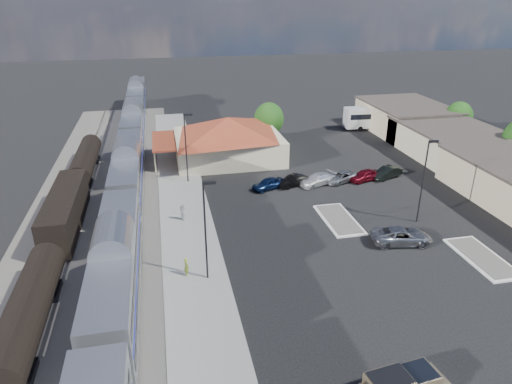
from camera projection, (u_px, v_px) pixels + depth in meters
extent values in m
plane|color=black|center=(309.00, 233.00, 46.28)|extent=(280.00, 280.00, 0.00)
cube|color=#4C4944|center=(101.00, 217.00, 49.40)|extent=(16.00, 100.00, 0.12)
cube|color=gray|center=(186.00, 217.00, 49.32)|extent=(5.50, 92.00, 0.18)
cube|color=silver|center=(117.00, 271.00, 34.53)|extent=(3.00, 20.00, 5.00)
cube|color=black|center=(121.00, 300.00, 35.63)|extent=(2.20, 16.00, 0.60)
cube|color=silver|center=(128.00, 173.00, 53.33)|extent=(3.00, 20.00, 5.00)
cube|color=black|center=(131.00, 194.00, 54.44)|extent=(2.20, 16.00, 0.60)
cube|color=silver|center=(134.00, 126.00, 72.13)|extent=(3.00, 20.00, 5.00)
cube|color=black|center=(136.00, 142.00, 73.24)|extent=(2.20, 16.00, 0.60)
cube|color=silver|center=(137.00, 98.00, 90.94)|extent=(3.00, 20.00, 5.00)
cube|color=black|center=(139.00, 112.00, 92.04)|extent=(2.20, 16.00, 0.60)
cylinder|color=black|center=(28.00, 309.00, 31.81)|extent=(2.80, 14.00, 2.80)
cube|color=black|center=(33.00, 330.00, 32.53)|extent=(2.20, 12.00, 0.60)
cube|color=black|center=(65.00, 210.00, 46.09)|extent=(2.80, 14.00, 3.60)
cube|color=black|center=(68.00, 227.00, 46.86)|extent=(2.20, 12.00, 0.60)
cylinder|color=black|center=(85.00, 159.00, 60.46)|extent=(2.80, 14.00, 2.80)
cube|color=black|center=(87.00, 172.00, 61.18)|extent=(2.20, 12.00, 0.60)
cube|color=beige|center=(228.00, 147.00, 66.18)|extent=(15.00, 12.00, 3.60)
pyramid|color=maroon|center=(228.00, 126.00, 64.94)|extent=(15.30, 12.24, 2.60)
cube|color=maroon|center=(164.00, 141.00, 63.84)|extent=(3.20, 9.60, 0.25)
cube|color=#C6B28C|center=(453.00, 144.00, 66.96)|extent=(12.00, 18.00, 4.00)
cube|color=#3F3833|center=(456.00, 129.00, 66.09)|extent=(12.40, 18.40, 0.30)
cube|color=#C6B28C|center=(405.00, 118.00, 79.39)|extent=(12.00, 16.00, 4.50)
cube|color=#3F3833|center=(407.00, 105.00, 78.43)|extent=(12.40, 16.40, 0.30)
cube|color=silver|center=(339.00, 220.00, 48.81)|extent=(3.30, 7.50, 0.15)
cube|color=#4C4944|center=(339.00, 219.00, 48.78)|extent=(2.70, 6.90, 0.10)
cube|color=silver|center=(482.00, 258.00, 41.77)|extent=(3.30, 7.50, 0.15)
cube|color=#4C4944|center=(482.00, 257.00, 41.74)|extent=(2.70, 6.90, 0.10)
cylinder|color=black|center=(205.00, 233.00, 36.99)|extent=(0.16, 0.16, 9.00)
cube|color=black|center=(209.00, 183.00, 35.34)|extent=(1.00, 0.25, 0.22)
cylinder|color=black|center=(186.00, 149.00, 56.69)|extent=(0.16, 0.16, 9.00)
cube|color=black|center=(188.00, 115.00, 55.04)|extent=(1.00, 0.25, 0.22)
cylinder|color=black|center=(423.00, 182.00, 46.77)|extent=(0.16, 0.16, 9.00)
cube|color=black|center=(434.00, 141.00, 45.12)|extent=(1.00, 0.25, 0.22)
cylinder|color=#382314|center=(456.00, 131.00, 75.56)|extent=(0.30, 0.30, 2.55)
ellipsoid|color=#1D4213|center=(459.00, 116.00, 74.56)|extent=(4.41, 4.41, 4.87)
cylinder|color=#382314|center=(269.00, 135.00, 73.17)|extent=(0.30, 0.30, 2.73)
ellipsoid|color=#1D4213|center=(269.00, 119.00, 72.10)|extent=(4.71, 4.71, 5.21)
cube|color=tan|center=(406.00, 381.00, 27.12)|extent=(2.21, 2.05, 0.91)
cube|color=tan|center=(406.00, 380.00, 27.08)|extent=(2.73, 2.11, 1.05)
cylinder|color=black|center=(418.00, 374.00, 28.71)|extent=(0.72, 0.35, 0.69)
imported|color=gray|center=(402.00, 236.00, 44.06)|extent=(6.18, 3.59, 1.62)
cube|color=white|center=(378.00, 117.00, 80.64)|extent=(12.30, 3.49, 3.44)
cube|color=black|center=(379.00, 115.00, 80.47)|extent=(11.33, 3.46, 0.91)
cylinder|color=black|center=(403.00, 127.00, 80.80)|extent=(0.93, 0.37, 0.91)
cylinder|color=black|center=(397.00, 124.00, 82.94)|extent=(0.93, 0.37, 0.91)
cylinder|color=black|center=(360.00, 129.00, 79.79)|extent=(0.93, 0.37, 0.91)
cylinder|color=black|center=(356.00, 125.00, 81.94)|extent=(0.93, 0.37, 0.91)
imported|color=#ADC43D|center=(186.00, 267.00, 38.71)|extent=(0.62, 0.74, 1.72)
imported|color=white|center=(182.00, 212.00, 48.12)|extent=(0.99, 1.08, 1.80)
imported|color=#0D1D42|center=(268.00, 184.00, 56.32)|extent=(4.57, 3.13, 1.44)
imported|color=black|center=(293.00, 181.00, 57.22)|extent=(4.41, 2.92, 1.37)
imported|color=white|center=(318.00, 179.00, 57.55)|extent=(5.31, 3.62, 1.43)
imported|color=gray|center=(341.00, 177.00, 58.46)|extent=(5.12, 3.72, 1.30)
imported|color=maroon|center=(365.00, 175.00, 58.76)|extent=(4.73, 2.87, 1.51)
imported|color=black|center=(387.00, 173.00, 59.65)|extent=(4.80, 3.18, 1.50)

